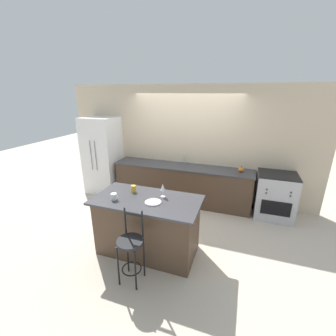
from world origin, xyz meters
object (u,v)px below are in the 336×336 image
Objects in this scene: dinner_plate at (153,202)px; pumpkin_decoration at (241,170)px; refrigerator at (103,156)px; tumbler_cup at (134,189)px; coffee_mug at (114,197)px; bar_stool_near at (131,248)px; wine_glass at (163,188)px; oven_range at (275,196)px.

pumpkin_decoration reaches higher than dinner_plate.
tumbler_cup is at bearing -43.62° from refrigerator.
coffee_mug is 1.02× the size of pumpkin_decoration.
bar_stool_near is at bearing -116.33° from pumpkin_decoration.
tumbler_cup is (-0.52, 0.01, -0.10)m from wine_glass.
wine_glass is at bearing -122.25° from pumpkin_decoration.
refrigerator reaches higher than bar_stool_near.
bar_stool_near and tumbler_cup have the same top height.
bar_stool_near is at bearing -66.34° from tumbler_cup.
bar_stool_near is (-2.01, -2.53, 0.07)m from oven_range.
dinner_plate is 0.52m from tumbler_cup.
pumpkin_decoration is (1.19, 2.02, -0.01)m from dinner_plate.
pumpkin_decoration is (-0.73, 0.07, 0.47)m from oven_range.
tumbler_cup is (1.76, -1.68, 0.04)m from refrigerator.
refrigerator reaches higher than dinner_plate.
coffee_mug is (1.61, -2.03, 0.03)m from refrigerator.
dinner_plate is 1.99× the size of coffee_mug.
tumbler_cup is 2.42m from pumpkin_decoration.
oven_range is 3.81× the size of dinner_plate.
tumbler_cup is (-0.36, 0.83, 0.46)m from bar_stool_near.
oven_range is at bearing 0.35° from refrigerator.
wine_glass is 2.12m from pumpkin_decoration.
bar_stool_near is 8.64× the size of pumpkin_decoration.
wine_glass is at bearing -36.51° from refrigerator.
refrigerator is at bearing 143.49° from wine_glass.
oven_range is at bearing -5.59° from pumpkin_decoration.
oven_range is 3.23m from bar_stool_near.
refrigerator is 7.74× the size of dinner_plate.
tumbler_cup reaches higher than pumpkin_decoration.
pumpkin_decoration reaches higher than oven_range.
dinner_plate is at bearing -134.51° from oven_range.
coffee_mug is 0.39m from tumbler_cup.
wine_glass is at bearing 74.30° from dinner_plate.
oven_range is 0.90× the size of bar_stool_near.
dinner_plate is (2.22, -1.93, -0.01)m from refrigerator.
wine_glass reaches higher than oven_range.
tumbler_cup is at bearing 113.66° from bar_stool_near.
wine_glass reaches higher than bar_stool_near.
coffee_mug reaches higher than dinner_plate.
oven_range is (4.13, 0.03, -0.49)m from refrigerator.
oven_range is 7.77× the size of pumpkin_decoration.
bar_stool_near reaches higher than oven_range.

